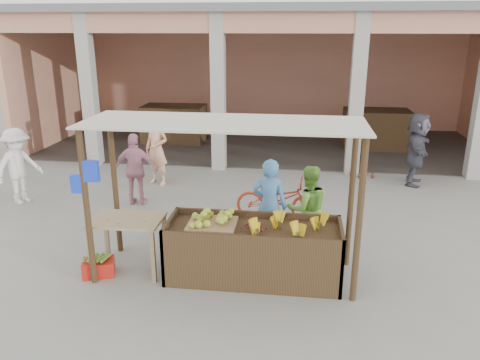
# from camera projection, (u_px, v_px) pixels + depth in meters

# --- Properties ---
(ground) EXTENTS (60.00, 60.00, 0.00)m
(ground) POSITION_uv_depth(u_px,v_px,m) (221.00, 275.00, 7.23)
(ground) COLOR gray
(ground) RESTS_ON ground
(market_building) EXTENTS (14.40, 6.40, 4.20)m
(market_building) POSITION_uv_depth(u_px,v_px,m) (269.00, 58.00, 14.79)
(market_building) COLOR tan
(market_building) RESTS_ON ground
(fruit_stall) EXTENTS (2.60, 0.95, 0.80)m
(fruit_stall) POSITION_uv_depth(u_px,v_px,m) (253.00, 253.00, 7.05)
(fruit_stall) COLOR #4D341E
(fruit_stall) RESTS_ON ground
(stall_awning) EXTENTS (4.09, 1.35, 2.39)m
(stall_awning) POSITION_uv_depth(u_px,v_px,m) (219.00, 150.00, 6.67)
(stall_awning) COLOR #4D341E
(stall_awning) RESTS_ON ground
(banana_heap) EXTENTS (1.00, 0.55, 0.18)m
(banana_heap) POSITION_uv_depth(u_px,v_px,m) (287.00, 227.00, 6.78)
(banana_heap) COLOR yellow
(banana_heap) RESTS_ON fruit_stall
(melon_tray) EXTENTS (0.72, 0.62, 0.19)m
(melon_tray) POSITION_uv_depth(u_px,v_px,m) (212.00, 221.00, 6.99)
(melon_tray) COLOR tan
(melon_tray) RESTS_ON fruit_stall
(berry_heap) EXTENTS (0.47, 0.39, 0.15)m
(berry_heap) POSITION_uv_depth(u_px,v_px,m) (254.00, 226.00, 6.85)
(berry_heap) COLOR maroon
(berry_heap) RESTS_ON fruit_stall
(side_table) EXTENTS (1.08, 0.72, 0.87)m
(side_table) POSITION_uv_depth(u_px,v_px,m) (127.00, 227.00, 7.17)
(side_table) COLOR #A08460
(side_table) RESTS_ON ground
(papaya_pile) EXTENTS (0.74, 0.43, 0.21)m
(papaya_pile) POSITION_uv_depth(u_px,v_px,m) (126.00, 212.00, 7.09)
(papaya_pile) COLOR #50922F
(papaya_pile) RESTS_ON side_table
(red_crate) EXTENTS (0.55, 0.47, 0.24)m
(red_crate) POSITION_uv_depth(u_px,v_px,m) (99.00, 267.00, 7.20)
(red_crate) COLOR red
(red_crate) RESTS_ON ground
(plantain_bundle) EXTENTS (0.35, 0.25, 0.07)m
(plantain_bundle) POSITION_uv_depth(u_px,v_px,m) (98.00, 258.00, 7.15)
(plantain_bundle) COLOR olive
(plantain_bundle) RESTS_ON red_crate
(produce_sacks) EXTENTS (0.93, 0.70, 0.56)m
(produce_sacks) POSITION_uv_depth(u_px,v_px,m) (363.00, 167.00, 11.83)
(produce_sacks) COLOR maroon
(produce_sacks) RESTS_ON ground
(vendor_blue) EXTENTS (0.73, 0.59, 1.74)m
(vendor_blue) POSITION_uv_depth(u_px,v_px,m) (270.00, 203.00, 7.75)
(vendor_blue) COLOR #5292D0
(vendor_blue) RESTS_ON ground
(vendor_green) EXTENTS (0.85, 0.62, 1.59)m
(vendor_green) POSITION_uv_depth(u_px,v_px,m) (308.00, 207.00, 7.80)
(vendor_green) COLOR #79BA41
(vendor_green) RESTS_ON ground
(motorcycle) EXTENTS (0.71, 1.77, 0.90)m
(motorcycle) POSITION_uv_depth(u_px,v_px,m) (278.00, 198.00, 9.17)
(motorcycle) COLOR #A7361B
(motorcycle) RESTS_ON ground
(shopper_a) EXTENTS (0.98, 1.27, 1.77)m
(shopper_a) POSITION_uv_depth(u_px,v_px,m) (18.00, 163.00, 9.95)
(shopper_a) COLOR white
(shopper_a) RESTS_ON ground
(shopper_b) EXTENTS (1.00, 0.58, 1.66)m
(shopper_b) POSITION_uv_depth(u_px,v_px,m) (136.00, 167.00, 9.87)
(shopper_b) COLOR #CD869A
(shopper_b) RESTS_ON ground
(shopper_d) EXTENTS (1.12, 1.83, 1.85)m
(shopper_d) POSITION_uv_depth(u_px,v_px,m) (417.00, 147.00, 11.12)
(shopper_d) COLOR #474651
(shopper_d) RESTS_ON ground
(shopper_e) EXTENTS (0.81, 0.72, 1.79)m
(shopper_e) POSITION_uv_depth(u_px,v_px,m) (157.00, 148.00, 11.17)
(shopper_e) COLOR #F5AD84
(shopper_e) RESTS_ON ground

